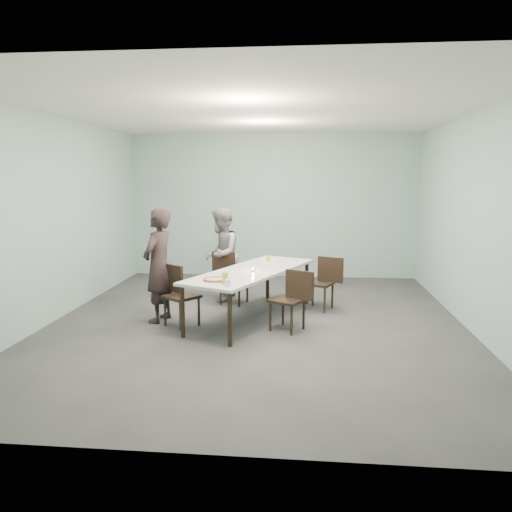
# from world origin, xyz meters

# --- Properties ---
(ground) EXTENTS (7.00, 7.00, 0.00)m
(ground) POSITION_xyz_m (0.00, 0.00, 0.00)
(ground) COLOR #333335
(ground) RESTS_ON ground
(room_shell) EXTENTS (6.02, 7.02, 3.01)m
(room_shell) POSITION_xyz_m (0.00, 0.00, 2.03)
(room_shell) COLOR #8FB4AE
(room_shell) RESTS_ON ground
(table) EXTENTS (1.85, 2.74, 0.75)m
(table) POSITION_xyz_m (-0.09, 0.23, 0.69)
(table) COLOR white
(table) RESTS_ON ground
(chair_near_left) EXTENTS (0.63, 0.59, 0.87)m
(chair_near_left) POSITION_xyz_m (-1.11, -0.17, 0.50)
(chair_near_left) COLOR black
(chair_near_left) RESTS_ON ground
(chair_far_left) EXTENTS (0.65, 0.52, 0.87)m
(chair_far_left) POSITION_xyz_m (-0.56, 1.13, 0.50)
(chair_far_left) COLOR black
(chair_far_left) RESTS_ON ground
(chair_near_right) EXTENTS (0.65, 0.57, 0.87)m
(chair_near_right) POSITION_xyz_m (0.53, -0.32, 0.50)
(chair_near_right) COLOR black
(chair_near_right) RESTS_ON ground
(chair_far_right) EXTENTS (0.65, 0.55, 0.87)m
(chair_far_right) POSITION_xyz_m (1.00, 0.83, 0.50)
(chair_far_right) COLOR black
(chair_far_right) RESTS_ON ground
(diner_near) EXTENTS (0.53, 0.69, 1.68)m
(diner_near) POSITION_xyz_m (-1.43, -0.02, 0.84)
(diner_near) COLOR black
(diner_near) RESTS_ON ground
(diner_far) EXTENTS (0.63, 0.79, 1.60)m
(diner_far) POSITION_xyz_m (-0.73, 1.33, 0.80)
(diner_far) COLOR gray
(diner_far) RESTS_ON ground
(pizza) EXTENTS (0.34, 0.34, 0.04)m
(pizza) POSITION_xyz_m (-0.49, -0.60, 0.77)
(pizza) COLOR white
(pizza) RESTS_ON table
(side_plate) EXTENTS (0.18, 0.18, 0.01)m
(side_plate) POSITION_xyz_m (-0.16, -0.35, 0.76)
(side_plate) COLOR white
(side_plate) RESTS_ON table
(beer_glass) EXTENTS (0.08, 0.08, 0.15)m
(beer_glass) POSITION_xyz_m (-0.33, -0.77, 0.82)
(beer_glass) COLOR gold
(beer_glass) RESTS_ON table
(water_tumbler) EXTENTS (0.08, 0.08, 0.09)m
(water_tumbler) POSITION_xyz_m (-0.27, -0.90, 0.80)
(water_tumbler) COLOR silver
(water_tumbler) RESTS_ON table
(tealight) EXTENTS (0.06, 0.06, 0.05)m
(tealight) POSITION_xyz_m (-0.06, 0.11, 0.77)
(tealight) COLOR silver
(tealight) RESTS_ON table
(amber_tumbler) EXTENTS (0.07, 0.07, 0.08)m
(amber_tumbler) POSITION_xyz_m (0.10, 1.00, 0.79)
(amber_tumbler) COLOR gold
(amber_tumbler) RESTS_ON table
(menu) EXTENTS (0.36, 0.32, 0.01)m
(menu) POSITION_xyz_m (0.10, 1.17, 0.75)
(menu) COLOR silver
(menu) RESTS_ON table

